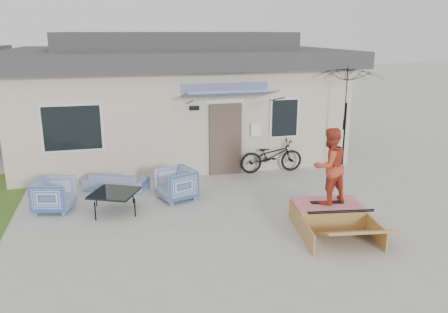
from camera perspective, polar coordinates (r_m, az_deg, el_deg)
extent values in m
plane|color=#ADADA5|center=(9.16, 0.90, -10.96)|extent=(90.00, 90.00, 0.00)
cube|color=beige|center=(16.26, -6.32, 6.32)|extent=(10.00, 7.00, 3.00)
cube|color=#37373B|center=(16.08, -6.51, 12.49)|extent=(10.80, 7.80, 0.50)
cube|color=#37373B|center=(16.06, -6.57, 14.45)|extent=(7.50, 4.50, 0.60)
cube|color=brown|center=(13.12, 0.18, 2.18)|extent=(0.95, 0.08, 2.10)
cube|color=white|center=(12.68, -18.60, 3.44)|extent=(1.60, 0.06, 1.30)
cube|color=white|center=(13.55, 7.60, 4.85)|extent=(0.90, 0.06, 1.20)
cube|color=#26488E|center=(12.37, 0.77, 7.96)|extent=(2.50, 1.09, 0.29)
imported|color=#26488E|center=(12.31, -13.47, -2.68)|extent=(1.71, 1.10, 0.65)
imported|color=#26488E|center=(11.32, -20.66, -4.37)|extent=(0.95, 0.99, 0.85)
imported|color=#26488E|center=(11.37, -6.09, -3.29)|extent=(1.03, 1.06, 0.87)
cube|color=black|center=(10.91, -13.60, -5.55)|extent=(1.29, 1.29, 0.48)
imported|color=black|center=(13.49, 6.00, 0.54)|extent=(1.92, 0.71, 1.22)
cylinder|color=black|center=(13.70, 14.90, 2.23)|extent=(0.05, 0.05, 2.10)
imported|color=black|center=(13.56, 15.10, 5.10)|extent=(2.20, 2.06, 0.90)
cube|color=black|center=(10.13, 12.87, -5.62)|extent=(0.74, 0.31, 0.05)
imported|color=#B94027|center=(9.86, 13.16, -1.02)|extent=(0.94, 0.80, 1.65)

